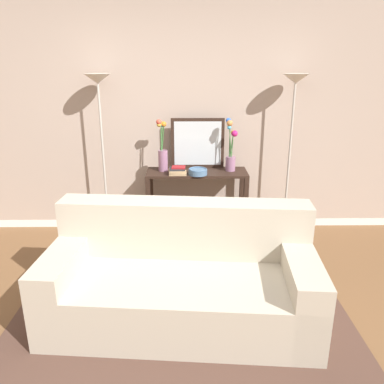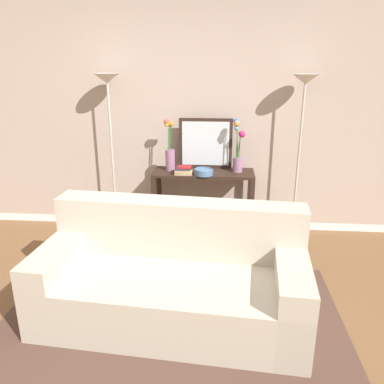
{
  "view_description": "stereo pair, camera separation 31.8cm",
  "coord_description": "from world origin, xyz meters",
  "px_view_note": "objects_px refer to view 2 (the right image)",
  "views": [
    {
      "loc": [
        0.19,
        -2.29,
        1.95
      ],
      "look_at": [
        0.24,
        1.08,
        0.81
      ],
      "focal_mm": 36.33,
      "sensor_mm": 36.0,
      "label": 1
    },
    {
      "loc": [
        0.51,
        -2.28,
        1.95
      ],
      "look_at": [
        0.24,
        1.08,
        0.81
      ],
      "focal_mm": 36.33,
      "sensor_mm": 36.0,
      "label": 2
    }
  ],
  "objects_px": {
    "wall_mirror": "(206,143)",
    "fruit_bowl": "(204,172)",
    "console_table": "(203,193)",
    "floor_lamp_left": "(109,111)",
    "floor_lamp_right": "(303,113)",
    "book_stack": "(183,170)",
    "vase_short_flowers": "(238,152)",
    "vase_tall_flowers": "(170,150)",
    "couch": "(173,281)",
    "book_row_under_console": "(186,231)"
  },
  "relations": [
    {
      "from": "wall_mirror",
      "to": "fruit_bowl",
      "type": "distance_m",
      "value": 0.38
    },
    {
      "from": "floor_lamp_right",
      "to": "couch",
      "type": "bearing_deg",
      "value": -127.63
    },
    {
      "from": "wall_mirror",
      "to": "fruit_bowl",
      "type": "relative_size",
      "value": 2.96
    },
    {
      "from": "book_stack",
      "to": "book_row_under_console",
      "type": "distance_m",
      "value": 0.78
    },
    {
      "from": "console_table",
      "to": "fruit_bowl",
      "type": "relative_size",
      "value": 5.52
    },
    {
      "from": "vase_short_flowers",
      "to": "book_row_under_console",
      "type": "xyz_separation_m",
      "value": [
        -0.57,
        -0.03,
        -0.95
      ]
    },
    {
      "from": "console_table",
      "to": "floor_lamp_left",
      "type": "distance_m",
      "value": 1.37
    },
    {
      "from": "vase_tall_flowers",
      "to": "book_stack",
      "type": "xyz_separation_m",
      "value": [
        0.17,
        -0.15,
        -0.19
      ]
    },
    {
      "from": "fruit_bowl",
      "to": "book_stack",
      "type": "height_order",
      "value": "book_stack"
    },
    {
      "from": "couch",
      "to": "floor_lamp_left",
      "type": "relative_size",
      "value": 1.15
    },
    {
      "from": "wall_mirror",
      "to": "floor_lamp_right",
      "type": "bearing_deg",
      "value": -7.1
    },
    {
      "from": "vase_short_flowers",
      "to": "fruit_bowl",
      "type": "height_order",
      "value": "vase_short_flowers"
    },
    {
      "from": "fruit_bowl",
      "to": "floor_lamp_right",
      "type": "bearing_deg",
      "value": 9.18
    },
    {
      "from": "vase_short_flowers",
      "to": "floor_lamp_left",
      "type": "bearing_deg",
      "value": 179.55
    },
    {
      "from": "floor_lamp_left",
      "to": "fruit_bowl",
      "type": "height_order",
      "value": "floor_lamp_left"
    },
    {
      "from": "vase_short_flowers",
      "to": "book_stack",
      "type": "xyz_separation_m",
      "value": [
        -0.58,
        -0.14,
        -0.18
      ]
    },
    {
      "from": "book_stack",
      "to": "vase_short_flowers",
      "type": "bearing_deg",
      "value": 13.74
    },
    {
      "from": "console_table",
      "to": "fruit_bowl",
      "type": "bearing_deg",
      "value": -86.55
    },
    {
      "from": "wall_mirror",
      "to": "book_row_under_console",
      "type": "bearing_deg",
      "value": -142.26
    },
    {
      "from": "floor_lamp_left",
      "to": "book_stack",
      "type": "distance_m",
      "value": 1.03
    },
    {
      "from": "couch",
      "to": "console_table",
      "type": "relative_size",
      "value": 1.88
    },
    {
      "from": "couch",
      "to": "wall_mirror",
      "type": "height_order",
      "value": "wall_mirror"
    },
    {
      "from": "vase_short_flowers",
      "to": "fruit_bowl",
      "type": "xyz_separation_m",
      "value": [
        -0.37,
        -0.15,
        -0.19
      ]
    },
    {
      "from": "vase_short_flowers",
      "to": "floor_lamp_right",
      "type": "bearing_deg",
      "value": 0.96
    },
    {
      "from": "floor_lamp_left",
      "to": "book_stack",
      "type": "height_order",
      "value": "floor_lamp_left"
    },
    {
      "from": "couch",
      "to": "vase_short_flowers",
      "type": "xyz_separation_m",
      "value": [
        0.53,
        1.52,
        0.7
      ]
    },
    {
      "from": "vase_tall_flowers",
      "to": "fruit_bowl",
      "type": "height_order",
      "value": "vase_tall_flowers"
    },
    {
      "from": "console_table",
      "to": "vase_short_flowers",
      "type": "distance_m",
      "value": 0.6
    },
    {
      "from": "floor_lamp_left",
      "to": "book_row_under_console",
      "type": "bearing_deg",
      "value": -2.62
    },
    {
      "from": "console_table",
      "to": "book_stack",
      "type": "distance_m",
      "value": 0.37
    },
    {
      "from": "couch",
      "to": "vase_tall_flowers",
      "type": "height_order",
      "value": "vase_tall_flowers"
    },
    {
      "from": "couch",
      "to": "vase_short_flowers",
      "type": "relative_size",
      "value": 3.59
    },
    {
      "from": "couch",
      "to": "book_row_under_console",
      "type": "distance_m",
      "value": 1.52
    },
    {
      "from": "vase_tall_flowers",
      "to": "book_row_under_console",
      "type": "height_order",
      "value": "vase_tall_flowers"
    },
    {
      "from": "floor_lamp_left",
      "to": "floor_lamp_right",
      "type": "height_order",
      "value": "same"
    },
    {
      "from": "vase_short_flowers",
      "to": "book_stack",
      "type": "height_order",
      "value": "vase_short_flowers"
    },
    {
      "from": "console_table",
      "to": "floor_lamp_right",
      "type": "relative_size",
      "value": 0.61
    },
    {
      "from": "console_table",
      "to": "vase_tall_flowers",
      "type": "relative_size",
      "value": 1.95
    },
    {
      "from": "vase_tall_flowers",
      "to": "fruit_bowl",
      "type": "bearing_deg",
      "value": -23.14
    },
    {
      "from": "floor_lamp_left",
      "to": "vase_short_flowers",
      "type": "distance_m",
      "value": 1.47
    },
    {
      "from": "floor_lamp_right",
      "to": "book_stack",
      "type": "bearing_deg",
      "value": -172.92
    },
    {
      "from": "vase_tall_flowers",
      "to": "book_stack",
      "type": "height_order",
      "value": "vase_tall_flowers"
    },
    {
      "from": "couch",
      "to": "fruit_bowl",
      "type": "xyz_separation_m",
      "value": [
        0.16,
        1.37,
        0.51
      ]
    },
    {
      "from": "couch",
      "to": "wall_mirror",
      "type": "distance_m",
      "value": 1.83
    },
    {
      "from": "fruit_bowl",
      "to": "book_row_under_console",
      "type": "bearing_deg",
      "value": 148.71
    },
    {
      "from": "couch",
      "to": "console_table",
      "type": "height_order",
      "value": "couch"
    },
    {
      "from": "book_stack",
      "to": "book_row_under_console",
      "type": "relative_size",
      "value": 0.39
    },
    {
      "from": "couch",
      "to": "vase_tall_flowers",
      "type": "bearing_deg",
      "value": 98.27
    },
    {
      "from": "vase_short_flowers",
      "to": "couch",
      "type": "bearing_deg",
      "value": -109.14
    },
    {
      "from": "book_stack",
      "to": "book_row_under_console",
      "type": "xyz_separation_m",
      "value": [
        0.01,
        0.12,
        -0.77
      ]
    }
  ]
}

